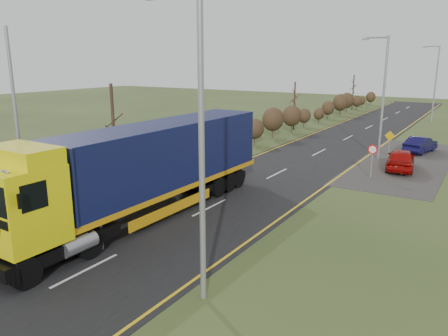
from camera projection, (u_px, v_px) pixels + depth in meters
ground at (158, 234)px, 18.86m from camera, size 160.00×160.00×0.00m
road at (263, 181)px, 27.10m from camera, size 8.00×120.00×0.02m
layby at (404, 162)px, 32.02m from camera, size 6.00×18.00×0.02m
lane_markings at (261, 182)px, 26.85m from camera, size 7.52×116.00×0.01m
hedgerow at (166, 151)px, 28.05m from camera, size 2.24×102.04×6.05m
lorry at (147, 165)px, 20.34m from camera, size 3.12×16.08×4.47m
car_red_hatchback at (401, 159)px, 29.65m from camera, size 2.32×4.52×1.47m
car_blue_sedan at (420, 145)px, 35.22m from camera, size 2.21×4.14×1.29m
streetlight_near at (198, 137)px, 12.64m from camera, size 1.98×0.19×9.33m
streetlight_mid at (382, 93)px, 31.99m from camera, size 1.92×0.18×9.02m
streetlight_far at (435, 80)px, 51.47m from camera, size 1.91×0.18×8.98m
left_pole at (17, 125)px, 20.21m from camera, size 0.16×0.16×8.78m
speed_sign at (372, 155)px, 27.27m from camera, size 0.60×0.10×2.18m
warning_board at (389, 141)px, 33.59m from camera, size 0.77×0.11×2.02m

